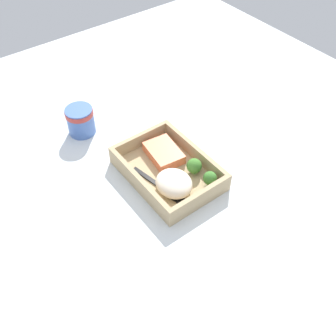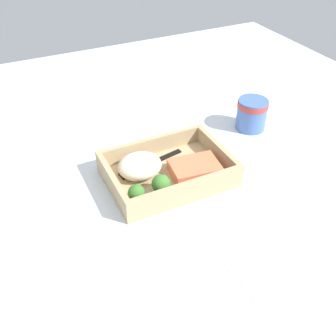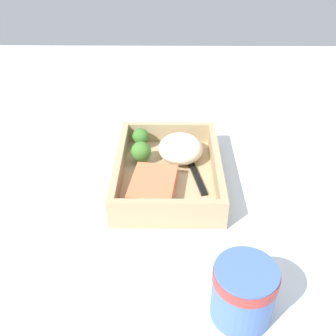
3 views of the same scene
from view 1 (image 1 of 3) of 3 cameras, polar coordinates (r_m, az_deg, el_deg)
name	(u,v)px [view 1 (image 1 of 3)]	position (r cm, az deg, el deg)	size (l,w,h in cm)	color
ground_plane	(168,178)	(100.54, 0.00, -1.45)	(160.00, 160.00, 2.00)	silver
takeout_tray	(168,174)	(99.35, 0.00, -0.83)	(25.95, 18.57, 1.20)	tan
tray_rim	(168,167)	(97.47, 0.00, 0.19)	(25.95, 18.57, 3.94)	tan
salmon_fillet	(164,153)	(101.89, -0.63, 2.20)	(10.22, 7.33, 2.57)	#EC7349
mashed_potatoes	(174,183)	(93.34, 0.87, -2.25)	(9.43, 8.44, 4.60)	beige
broccoli_floret_1	(210,178)	(94.84, 6.11, -1.50)	(3.38, 3.38, 4.16)	#749757
broccoli_floret_2	(194,166)	(97.31, 3.82, 0.28)	(3.84, 3.84, 4.35)	#779757
fork	(161,187)	(95.40, -1.09, -2.74)	(15.82, 4.70, 0.44)	black
paper_cup	(80,119)	(111.57, -12.61, 6.89)	(7.71, 7.71, 7.91)	#4669B2
receipt_slip	(235,129)	(113.88, 9.68, 5.53)	(8.41, 14.59, 0.24)	white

